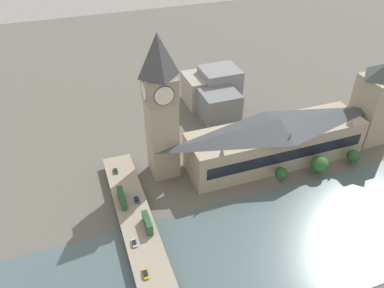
% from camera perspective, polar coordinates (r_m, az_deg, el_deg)
% --- Properties ---
extents(ground_plane, '(600.00, 600.00, 0.00)m').
position_cam_1_polar(ground_plane, '(190.50, 12.35, -5.44)').
color(ground_plane, '#605E56').
extents(river_water, '(58.43, 360.00, 0.30)m').
position_cam_1_polar(river_water, '(171.00, 18.34, -12.65)').
color(river_water, '#4C6066').
rests_on(river_water, ground_plane).
extents(parliament_hall, '(24.12, 92.91, 26.04)m').
position_cam_1_polar(parliament_hall, '(195.90, 12.70, 0.64)').
color(parliament_hall, tan).
rests_on(parliament_hall, ground_plane).
extents(clock_tower, '(14.40, 14.40, 72.07)m').
position_cam_1_polar(clock_tower, '(170.16, -4.81, 5.77)').
color(clock_tower, tan).
rests_on(clock_tower, ground_plane).
extents(victoria_tower, '(18.37, 18.37, 50.12)m').
position_cam_1_polar(victoria_tower, '(225.69, 26.21, 5.67)').
color(victoria_tower, tan).
rests_on(victoria_tower, ground_plane).
extents(road_bridge, '(148.86, 14.02, 4.90)m').
position_cam_1_polar(road_bridge, '(145.80, -5.82, -19.41)').
color(road_bridge, gray).
rests_on(road_bridge, ground_plane).
extents(double_decker_bus_mid, '(10.23, 2.53, 5.00)m').
position_cam_1_polar(double_decker_bus_mid, '(157.37, -6.82, -11.78)').
color(double_decker_bus_mid, '#235B33').
rests_on(double_decker_bus_mid, road_bridge).
extents(double_decker_bus_rear, '(11.81, 2.62, 4.69)m').
position_cam_1_polar(double_decker_bus_rear, '(169.45, -10.65, -8.01)').
color(double_decker_bus_rear, '#235B33').
rests_on(double_decker_bus_rear, road_bridge).
extents(car_northbound_lead, '(3.92, 1.92, 1.38)m').
position_cam_1_polar(car_northbound_lead, '(186.88, -11.59, -4.01)').
color(car_northbound_lead, '#2D5638').
rests_on(car_northbound_lead, road_bridge).
extents(car_northbound_tail, '(4.62, 1.81, 1.42)m').
position_cam_1_polar(car_northbound_tail, '(144.78, -7.12, -18.99)').
color(car_northbound_tail, gold).
rests_on(car_northbound_tail, road_bridge).
extents(car_southbound_lead, '(4.03, 1.83, 1.39)m').
position_cam_1_polar(car_southbound_lead, '(153.86, -8.80, -14.66)').
color(car_southbound_lead, silver).
rests_on(car_southbound_lead, road_bridge).
extents(car_southbound_mid, '(4.16, 1.89, 1.44)m').
position_cam_1_polar(car_southbound_mid, '(170.19, -8.43, -8.35)').
color(car_southbound_mid, navy).
rests_on(car_southbound_mid, road_bridge).
extents(city_block_west, '(21.03, 23.68, 23.71)m').
position_cam_1_polar(city_block_west, '(244.99, 4.21, 8.81)').
color(city_block_west, gray).
rests_on(city_block_west, ground_plane).
extents(city_block_center, '(23.00, 25.76, 19.11)m').
position_cam_1_polar(city_block_center, '(245.95, 1.96, 8.40)').
color(city_block_center, '#A39E93').
rests_on(city_block_center, ground_plane).
extents(city_block_east, '(22.57, 22.05, 17.62)m').
position_cam_1_polar(city_block_east, '(229.90, 4.08, 6.00)').
color(city_block_east, slate).
rests_on(city_block_east, ground_plane).
extents(tree_embankment_near, '(6.78, 6.78, 8.74)m').
position_cam_1_polar(tree_embankment_near, '(209.63, 23.37, -1.72)').
color(tree_embankment_near, brown).
rests_on(tree_embankment_near, ground_plane).
extents(tree_embankment_mid, '(6.10, 6.10, 8.71)m').
position_cam_1_polar(tree_embankment_mid, '(186.56, 13.45, -4.38)').
color(tree_embankment_mid, brown).
rests_on(tree_embankment_mid, ground_plane).
extents(tree_embankment_far, '(8.42, 8.42, 10.65)m').
position_cam_1_polar(tree_embankment_far, '(196.30, 18.88, -2.90)').
color(tree_embankment_far, brown).
rests_on(tree_embankment_far, ground_plane).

